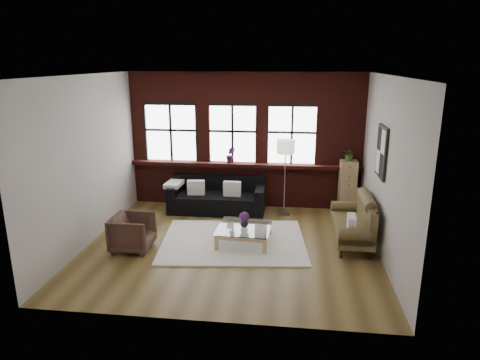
# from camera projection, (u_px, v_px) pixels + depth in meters

# --- Properties ---
(floor) EXTENTS (5.50, 5.50, 0.00)m
(floor) POSITION_uv_depth(u_px,v_px,m) (231.00, 245.00, 8.24)
(floor) COLOR brown
(floor) RESTS_ON ground
(ceiling) EXTENTS (5.50, 5.50, 0.00)m
(ceiling) POSITION_uv_depth(u_px,v_px,m) (230.00, 75.00, 7.38)
(ceiling) COLOR white
(ceiling) RESTS_ON ground
(wall_back) EXTENTS (5.50, 0.00, 5.50)m
(wall_back) POSITION_uv_depth(u_px,v_px,m) (245.00, 140.00, 10.20)
(wall_back) COLOR #B4AEA8
(wall_back) RESTS_ON ground
(wall_front) EXTENTS (5.50, 0.00, 5.50)m
(wall_front) POSITION_uv_depth(u_px,v_px,m) (203.00, 211.00, 5.42)
(wall_front) COLOR #B4AEA8
(wall_front) RESTS_ON ground
(wall_left) EXTENTS (0.00, 5.00, 5.00)m
(wall_left) POSITION_uv_depth(u_px,v_px,m) (88.00, 161.00, 8.13)
(wall_left) COLOR #B4AEA8
(wall_left) RESTS_ON ground
(wall_right) EXTENTS (0.00, 5.00, 5.00)m
(wall_right) POSITION_uv_depth(u_px,v_px,m) (386.00, 169.00, 7.49)
(wall_right) COLOR #B4AEA8
(wall_right) RESTS_ON ground
(brick_backwall) EXTENTS (5.50, 0.12, 3.20)m
(brick_backwall) POSITION_uv_depth(u_px,v_px,m) (245.00, 141.00, 10.14)
(brick_backwall) COLOR #471610
(brick_backwall) RESTS_ON floor
(sill_ledge) EXTENTS (5.50, 0.30, 0.08)m
(sill_ledge) POSITION_uv_depth(u_px,v_px,m) (245.00, 165.00, 10.21)
(sill_ledge) COLOR #471610
(sill_ledge) RESTS_ON brick_backwall
(window_left) EXTENTS (1.38, 0.10, 1.50)m
(window_left) POSITION_uv_depth(u_px,v_px,m) (171.00, 133.00, 10.32)
(window_left) COLOR black
(window_left) RESTS_ON brick_backwall
(window_mid) EXTENTS (1.38, 0.10, 1.50)m
(window_mid) POSITION_uv_depth(u_px,v_px,m) (233.00, 134.00, 10.15)
(window_mid) COLOR black
(window_mid) RESTS_ON brick_backwall
(window_right) EXTENTS (1.38, 0.10, 1.50)m
(window_right) POSITION_uv_depth(u_px,v_px,m) (292.00, 135.00, 9.99)
(window_right) COLOR black
(window_right) RESTS_ON brick_backwall
(wall_poster) EXTENTS (0.05, 0.74, 0.94)m
(wall_poster) POSITION_uv_depth(u_px,v_px,m) (382.00, 152.00, 7.72)
(wall_poster) COLOR black
(wall_poster) RESTS_ON wall_right
(shag_rug) EXTENTS (2.97, 2.44, 0.03)m
(shag_rug) POSITION_uv_depth(u_px,v_px,m) (233.00, 241.00, 8.42)
(shag_rug) COLOR white
(shag_rug) RESTS_ON floor
(dark_sofa) EXTENTS (2.23, 0.90, 0.81)m
(dark_sofa) POSITION_uv_depth(u_px,v_px,m) (217.00, 195.00, 10.02)
(dark_sofa) COLOR black
(dark_sofa) RESTS_ON floor
(pillow_a) EXTENTS (0.41, 0.18, 0.34)m
(pillow_a) POSITION_uv_depth(u_px,v_px,m) (196.00, 188.00, 9.93)
(pillow_a) COLOR silver
(pillow_a) RESTS_ON dark_sofa
(pillow_b) EXTENTS (0.40, 0.15, 0.34)m
(pillow_b) POSITION_uv_depth(u_px,v_px,m) (232.00, 189.00, 9.83)
(pillow_b) COLOR silver
(pillow_b) RESTS_ON dark_sofa
(vintage_settee) EXTENTS (0.76, 1.70, 0.91)m
(vintage_settee) POSITION_uv_depth(u_px,v_px,m) (352.00, 220.00, 8.28)
(vintage_settee) COLOR brown
(vintage_settee) RESTS_ON floor
(pillow_settee) EXTENTS (0.16, 0.39, 0.34)m
(pillow_settee) POSITION_uv_depth(u_px,v_px,m) (351.00, 225.00, 7.76)
(pillow_settee) COLOR silver
(pillow_settee) RESTS_ON vintage_settee
(armchair) EXTENTS (0.75, 0.73, 0.67)m
(armchair) POSITION_uv_depth(u_px,v_px,m) (133.00, 233.00, 7.99)
(armchair) COLOR #3D271E
(armchair) RESTS_ON floor
(coffee_table) EXTENTS (1.07, 1.07, 0.35)m
(coffee_table) POSITION_uv_depth(u_px,v_px,m) (244.00, 235.00, 8.33)
(coffee_table) COLOR tan
(coffee_table) RESTS_ON shag_rug
(vase) EXTENTS (0.17, 0.17, 0.17)m
(vase) POSITION_uv_depth(u_px,v_px,m) (244.00, 223.00, 8.26)
(vase) COLOR #B2B2B2
(vase) RESTS_ON coffee_table
(flowers) EXTENTS (0.20, 0.20, 0.20)m
(flowers) POSITION_uv_depth(u_px,v_px,m) (244.00, 217.00, 8.22)
(flowers) COLOR #471C51
(flowers) RESTS_ON vase
(drawer_chest) EXTENTS (0.38, 0.38, 1.25)m
(drawer_chest) POSITION_uv_depth(u_px,v_px,m) (347.00, 187.00, 9.86)
(drawer_chest) COLOR tan
(drawer_chest) RESTS_ON floor
(potted_plant_top) EXTENTS (0.35, 0.32, 0.32)m
(potted_plant_top) POSITION_uv_depth(u_px,v_px,m) (350.00, 154.00, 9.65)
(potted_plant_top) COLOR #2D5923
(potted_plant_top) RESTS_ON drawer_chest
(floor_lamp) EXTENTS (0.40, 0.40, 1.90)m
(floor_lamp) POSITION_uv_depth(u_px,v_px,m) (285.00, 175.00, 9.64)
(floor_lamp) COLOR #A5A5A8
(floor_lamp) RESTS_ON floor
(sill_plant) EXTENTS (0.22, 0.18, 0.39)m
(sill_plant) POSITION_uv_depth(u_px,v_px,m) (230.00, 155.00, 10.16)
(sill_plant) COLOR #471C51
(sill_plant) RESTS_ON sill_ledge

